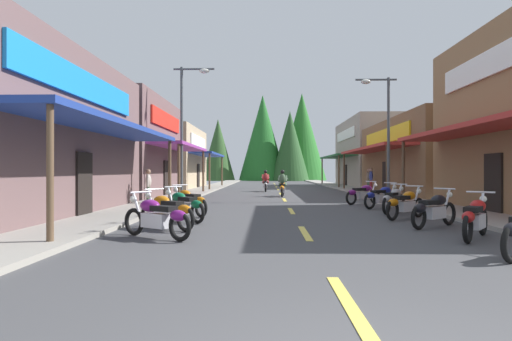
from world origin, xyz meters
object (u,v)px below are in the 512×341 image
object	(u,v)px
motorcycle_parked_right_2	(434,209)
motorcycle_parked_left_0	(157,217)
motorcycle_parked_right_3	(405,203)
motorcycle_parked_right_4	(394,199)
rider_cruising_lead	(283,185)
streetlamp_right	(382,121)
motorcycle_parked_right_1	(475,217)
rider_cruising_trailing	(266,183)
motorcycle_parked_left_1	(167,210)
streetlamp_left	(187,115)
pedestrian_waiting	(371,179)
motorcycle_parked_left_3	(189,201)
motorcycle_parked_right_6	(363,193)
motorcycle_parked_left_2	(183,205)
pedestrian_browsing	(369,178)
motorcycle_parked_right_5	(382,196)
pedestrian_by_shop	(148,185)

from	to	relation	value
motorcycle_parked_right_2	motorcycle_parked_left_0	bearing A→B (deg)	157.04
motorcycle_parked_right_3	motorcycle_parked_right_4	world-z (taller)	same
rider_cruising_lead	streetlamp_right	bearing A→B (deg)	-122.75
motorcycle_parked_left_0	motorcycle_parked_right_1	bearing A→B (deg)	-145.54
motorcycle_parked_right_3	rider_cruising_lead	distance (m)	12.14
rider_cruising_lead	motorcycle_parked_right_1	bearing A→B (deg)	-162.42
motorcycle_parked_right_4	rider_cruising_trailing	size ratio (longest dim) A/B	0.84
motorcycle_parked_right_4	motorcycle_parked_left_1	size ratio (longest dim) A/B	1.04
motorcycle_parked_right_4	rider_cruising_lead	distance (m)	10.44
motorcycle_parked_left_0	motorcycle_parked_right_2	bearing A→B (deg)	-129.53
streetlamp_left	pedestrian_waiting	distance (m)	13.54
streetlamp_right	motorcycle_parked_left_3	distance (m)	11.59
motorcycle_parked_right_6	motorcycle_parked_left_0	distance (m)	12.02
motorcycle_parked_left_2	rider_cruising_trailing	size ratio (longest dim) A/B	0.74
motorcycle_parked_right_4	pedestrian_waiting	distance (m)	13.50
motorcycle_parked_right_6	motorcycle_parked_right_4	bearing A→B (deg)	-121.23
motorcycle_parked_right_3	motorcycle_parked_left_3	size ratio (longest dim) A/B	1.03
streetlamp_left	motorcycle_parked_right_4	bearing A→B (deg)	-34.84
streetlamp_left	motorcycle_parked_right_2	distance (m)	13.39
motorcycle_parked_left_2	rider_cruising_lead	size ratio (longest dim) A/B	0.74
motorcycle_parked_right_2	motorcycle_parked_left_2	size ratio (longest dim) A/B	1.08
streetlamp_right	motorcycle_parked_right_1	bearing A→B (deg)	-95.60
streetlamp_right	pedestrian_browsing	xyz separation A→B (m)	(1.42, 8.90, -3.03)
streetlamp_left	rider_cruising_lead	world-z (taller)	streetlamp_left
streetlamp_right	motorcycle_parked_left_0	distance (m)	14.97
motorcycle_parked_right_2	rider_cruising_trailing	world-z (taller)	rider_cruising_trailing
motorcycle_parked_left_0	pedestrian_browsing	bearing A→B (deg)	-80.52
motorcycle_parked_right_5	rider_cruising_lead	world-z (taller)	rider_cruising_lead
motorcycle_parked_right_2	motorcycle_parked_right_6	size ratio (longest dim) A/B	0.94
motorcycle_parked_right_2	motorcycle_parked_left_1	size ratio (longest dim) A/B	0.99
motorcycle_parked_right_3	motorcycle_parked_left_0	world-z (taller)	same
motorcycle_parked_right_3	motorcycle_parked_left_1	world-z (taller)	same
motorcycle_parked_left_2	pedestrian_waiting	world-z (taller)	pedestrian_waiting
streetlamp_left	motorcycle_parked_left_3	world-z (taller)	streetlamp_left
motorcycle_parked_left_2	motorcycle_parked_right_5	bearing A→B (deg)	-101.97
pedestrian_by_shop	motorcycle_parked_left_2	bearing A→B (deg)	-73.14
pedestrian_by_shop	motorcycle_parked_right_3	bearing A→B (deg)	-34.94
motorcycle_parked_left_1	motorcycle_parked_left_3	distance (m)	3.31
motorcycle_parked_right_6	pedestrian_by_shop	bearing A→B (deg)	152.73
rider_cruising_lead	pedestrian_by_shop	world-z (taller)	pedestrian_by_shop
streetlamp_left	motorcycle_parked_left_0	size ratio (longest dim) A/B	3.64
motorcycle_parked_right_3	motorcycle_parked_left_1	bearing A→B (deg)	158.54
streetlamp_right	motorcycle_parked_right_2	size ratio (longest dim) A/B	3.57
motorcycle_parked_right_2	rider_cruising_lead	bearing A→B (deg)	65.14
motorcycle_parked_right_2	motorcycle_parked_right_4	distance (m)	3.86
motorcycle_parked_left_3	motorcycle_parked_right_1	bearing A→B (deg)	-167.41
motorcycle_parked_left_2	pedestrian_by_shop	distance (m)	6.24
motorcycle_parked_right_4	motorcycle_parked_right_6	size ratio (longest dim) A/B	0.98
motorcycle_parked_left_2	motorcycle_parked_right_2	bearing A→B (deg)	-144.77
motorcycle_parked_left_0	motorcycle_parked_right_3	bearing A→B (deg)	-115.12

